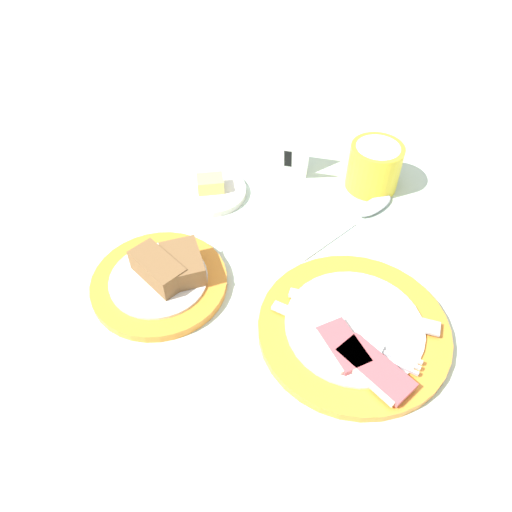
# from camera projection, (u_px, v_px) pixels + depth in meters

# --- Properties ---
(ground_plane) EXTENTS (3.00, 3.00, 0.00)m
(ground_plane) POSITION_uv_depth(u_px,v_px,m) (266.00, 320.00, 0.62)
(ground_plane) COLOR #B7CCB7
(breakfast_plate) EXTENTS (0.23, 0.23, 0.02)m
(breakfast_plate) POSITION_uv_depth(u_px,v_px,m) (354.00, 330.00, 0.60)
(breakfast_plate) COLOR orange
(breakfast_plate) RESTS_ON ground_plane
(bread_plate) EXTENTS (0.18, 0.18, 0.05)m
(bread_plate) POSITION_uv_depth(u_px,v_px,m) (163.00, 278.00, 0.65)
(bread_plate) COLOR orange
(bread_plate) RESTS_ON ground_plane
(sugar_cup) EXTENTS (0.08, 0.08, 0.07)m
(sugar_cup) POSITION_uv_depth(u_px,v_px,m) (374.00, 166.00, 0.77)
(sugar_cup) COLOR yellow
(sugar_cup) RESTS_ON ground_plane
(butter_dish) EXTENTS (0.11, 0.11, 0.03)m
(butter_dish) POSITION_uv_depth(u_px,v_px,m) (211.00, 190.00, 0.78)
(butter_dish) COLOR silver
(butter_dish) RESTS_ON ground_plane
(number_card) EXTENTS (0.07, 0.05, 0.07)m
(number_card) POSITION_uv_depth(u_px,v_px,m) (289.00, 155.00, 0.79)
(number_card) COLOR white
(number_card) RESTS_ON ground_plane
(teaspoon_by_saucer) EXTENTS (0.15, 0.15, 0.01)m
(teaspoon_by_saucer) POSITION_uv_depth(u_px,v_px,m) (363.00, 214.00, 0.75)
(teaspoon_by_saucer) COLOR silver
(teaspoon_by_saucer) RESTS_ON ground_plane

